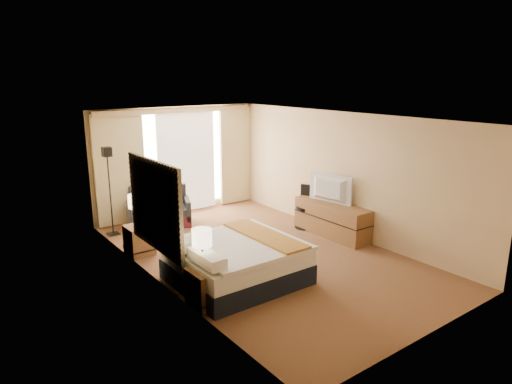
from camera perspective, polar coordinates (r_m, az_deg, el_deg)
floor at (r=8.78m, az=0.90°, el=-7.80°), size 4.20×7.00×0.02m
ceiling at (r=8.17m, az=0.97°, el=9.35°), size 4.20×7.00×0.02m
wall_back at (r=11.30m, az=-9.96°, el=3.88°), size 4.20×0.02×2.60m
wall_front at (r=6.11m, az=21.45°, el=-5.92°), size 4.20×0.02×2.60m
wall_left at (r=7.34m, az=-12.20°, el=-1.90°), size 0.02×7.00×2.60m
wall_right at (r=9.77m, az=10.76°, el=2.22°), size 0.02×7.00×2.60m
headboard at (r=7.53m, az=-12.56°, el=-1.65°), size 0.06×1.85×1.50m
nightstand_left at (r=6.92m, az=-6.26°, el=-11.76°), size 0.45×0.52×0.55m
nightstand_right at (r=9.01m, az=-14.40°, el=-5.82°), size 0.45×0.52×0.55m
media_dresser at (r=9.82m, az=9.43°, el=-3.40°), size 0.50×1.80×0.70m
window at (r=11.38m, az=-8.77°, el=4.11°), size 2.30×0.02×2.30m
curtains at (r=11.18m, az=-9.73°, el=4.35°), size 4.12×0.19×2.56m
bed at (r=7.59m, az=-2.50°, el=-8.64°), size 1.96×1.79×0.95m
loveseat at (r=10.63m, az=-12.02°, el=-2.50°), size 1.57×1.22×0.87m
floor_lamp at (r=9.95m, az=-17.96°, el=2.20°), size 0.24×0.24×1.89m
desk_chair at (r=10.25m, az=6.29°, el=-2.09°), size 0.48×0.48×0.95m
lamp_left at (r=6.66m, az=-6.78°, el=-5.78°), size 0.29×0.29×0.62m
lamp_right at (r=8.78m, az=-14.77°, el=-1.21°), size 0.29×0.29×0.62m
tissue_box at (r=6.90m, az=-5.94°, el=-8.77°), size 0.17×0.17×0.12m
telephone at (r=8.98m, az=-14.18°, el=-3.77°), size 0.21×0.18×0.07m
television at (r=9.68m, az=8.94°, el=0.36°), size 0.31×1.05×0.60m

